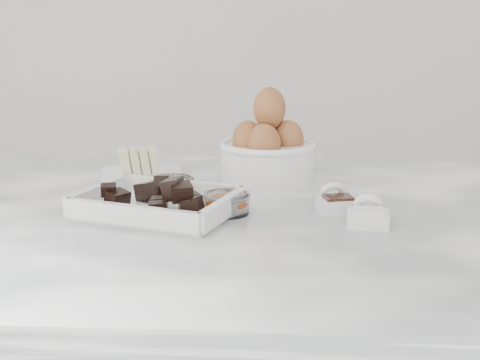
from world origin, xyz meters
The scene contains 9 objects.
marble_slab centered at (0.00, 0.00, 0.92)m, with size 1.20×0.80×0.04m, color white.
chocolate_dish centered at (-0.10, -0.03, 0.96)m, with size 0.26×0.23×0.06m.
butter_plate centered at (-0.17, 0.18, 0.96)m, with size 0.17×0.17×0.06m.
sugar_ramekin centered at (0.08, 0.17, 0.97)m, with size 0.08×0.08×0.05m.
egg_bowl centered at (0.06, 0.20, 0.99)m, with size 0.17×0.17×0.17m.
honey_bowl centered at (-0.09, 0.08, 0.96)m, with size 0.07×0.07×0.03m.
zest_bowl centered at (0.00, -0.02, 0.96)m, with size 0.07×0.07×0.03m.
vanilla_spoon centered at (0.17, 0.01, 0.95)m, with size 0.07×0.08×0.04m.
salt_spoon centered at (0.20, -0.06, 0.95)m, with size 0.06×0.07×0.04m.
Camera 1 is at (0.08, -0.96, 1.22)m, focal length 50.00 mm.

